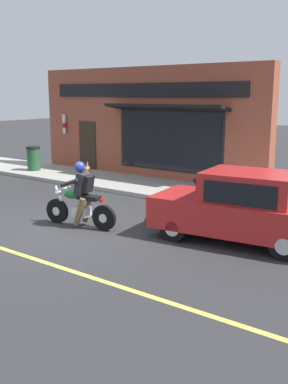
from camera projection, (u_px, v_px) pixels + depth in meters
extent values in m
plane|color=#2B2B2D|center=(67.00, 229.00, 10.84)|extent=(80.00, 80.00, 0.00)
cube|color=#9E9B93|center=(110.00, 181.00, 16.51)|extent=(2.60, 22.00, 0.14)
cube|color=brown|center=(145.00, 124.00, 17.03)|extent=(0.50, 10.07, 4.20)
cube|color=black|center=(169.00, 141.00, 16.20)|extent=(0.04, 4.23, 2.10)
cube|color=black|center=(169.00, 141.00, 16.21)|extent=(0.02, 4.43, 2.20)
cube|color=#2D2319|center=(88.00, 147.00, 18.65)|extent=(0.04, 0.90, 2.10)
cube|color=black|center=(164.00, 107.00, 15.68)|extent=(0.81, 4.83, 0.24)
cube|color=black|center=(141.00, 90.00, 16.54)|extent=(0.06, 8.56, 0.50)
cylinder|color=white|center=(64.00, 125.00, 19.14)|extent=(0.14, 0.14, 0.70)
cylinder|color=red|center=(64.00, 125.00, 19.14)|extent=(0.15, 0.15, 0.20)
sphere|color=silver|center=(64.00, 116.00, 19.06)|extent=(0.16, 0.16, 0.16)
cylinder|color=black|center=(57.00, 211.00, 11.33)|extent=(0.19, 0.63, 0.62)
cylinder|color=silver|center=(57.00, 211.00, 11.33)|extent=(0.15, 0.23, 0.22)
cylinder|color=black|center=(104.00, 218.00, 10.69)|extent=(0.19, 0.63, 0.62)
cylinder|color=silver|center=(104.00, 218.00, 10.69)|extent=(0.15, 0.23, 0.22)
cube|color=silver|center=(82.00, 211.00, 10.97)|extent=(0.34, 0.44, 0.24)
ellipsoid|color=#196B33|center=(73.00, 194.00, 11.00)|extent=(0.37, 0.56, 0.24)
cube|color=black|center=(89.00, 198.00, 10.79)|extent=(0.34, 0.59, 0.10)
cylinder|color=silver|center=(60.00, 199.00, 11.22)|extent=(0.12, 0.33, 0.68)
cylinder|color=silver|center=(63.00, 189.00, 11.10)|extent=(0.56, 0.12, 0.04)
sphere|color=silver|center=(58.00, 193.00, 11.21)|extent=(0.16, 0.16, 0.16)
cylinder|color=silver|center=(99.00, 216.00, 10.95)|extent=(0.16, 0.56, 0.08)
cube|color=red|center=(102.00, 200.00, 10.62)|extent=(0.13, 0.08, 0.08)
cylinder|color=brown|center=(79.00, 212.00, 10.77)|extent=(0.19, 0.37, 0.71)
cylinder|color=brown|center=(88.00, 209.00, 11.09)|extent=(0.19, 0.37, 0.71)
cube|color=#232328|center=(82.00, 184.00, 10.80)|extent=(0.39, 0.37, 0.57)
cylinder|color=#232328|center=(69.00, 183.00, 10.73)|extent=(0.17, 0.53, 0.26)
cylinder|color=#232328|center=(79.00, 180.00, 11.07)|extent=(0.17, 0.53, 0.26)
sphere|color=navy|center=(80.00, 167.00, 10.74)|extent=(0.26, 0.26, 0.26)
cube|color=black|center=(88.00, 184.00, 10.72)|extent=(0.31, 0.28, 0.42)
cylinder|color=black|center=(174.00, 228.00, 9.91)|extent=(0.25, 0.62, 0.60)
cylinder|color=silver|center=(174.00, 228.00, 9.91)|extent=(0.24, 0.35, 0.33)
cylinder|color=black|center=(199.00, 213.00, 11.13)|extent=(0.25, 0.62, 0.60)
cylinder|color=silver|center=(199.00, 213.00, 11.13)|extent=(0.24, 0.35, 0.33)
cylinder|color=black|center=(284.00, 246.00, 8.75)|extent=(0.25, 0.62, 0.60)
cylinder|color=silver|center=(284.00, 246.00, 8.75)|extent=(0.24, 0.35, 0.33)
cube|color=red|center=(237.00, 215.00, 9.87)|extent=(2.08, 3.87, 0.70)
cube|color=red|center=(250.00, 187.00, 9.62)|extent=(1.66, 2.06, 0.66)
cube|color=black|center=(212.00, 186.00, 10.05)|extent=(1.36, 0.51, 0.51)
cube|color=black|center=(239.00, 195.00, 9.01)|extent=(0.21, 1.51, 0.46)
cube|color=black|center=(259.00, 183.00, 10.24)|extent=(0.21, 1.51, 0.46)
cube|color=silver|center=(152.00, 204.00, 10.32)|extent=(0.24, 0.07, 0.14)
cube|color=silver|center=(172.00, 196.00, 11.18)|extent=(0.24, 0.07, 0.14)
cube|color=#28282B|center=(163.00, 215.00, 10.81)|extent=(1.61, 0.31, 0.20)
cylinder|color=red|center=(232.00, 196.00, 13.43)|extent=(0.24, 0.24, 0.16)
cylinder|color=red|center=(233.00, 184.00, 13.35)|extent=(0.18, 0.18, 0.58)
sphere|color=red|center=(233.00, 173.00, 13.28)|extent=(0.20, 0.20, 0.20)
cylinder|color=red|center=(231.00, 183.00, 13.23)|extent=(0.10, 0.08, 0.08)
cylinder|color=red|center=(235.00, 181.00, 13.44)|extent=(0.10, 0.08, 0.08)
cube|color=black|center=(88.00, 176.00, 17.03)|extent=(0.36, 0.36, 0.04)
cone|color=orange|center=(87.00, 168.00, 16.97)|extent=(0.28, 0.28, 0.56)
cylinder|color=white|center=(87.00, 168.00, 16.96)|extent=(0.20, 0.20, 0.08)
cylinder|color=#23512D|center=(34.00, 159.00, 18.36)|extent=(0.52, 0.52, 0.90)
cylinder|color=black|center=(33.00, 147.00, 18.26)|extent=(0.56, 0.56, 0.08)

